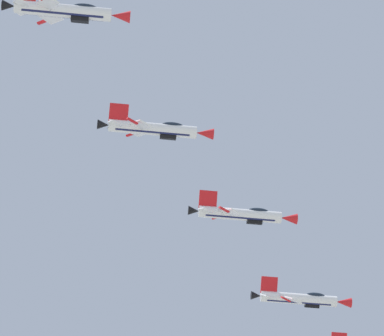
% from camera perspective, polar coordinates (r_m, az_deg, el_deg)
% --- Properties ---
extents(fighter_jet_left_wing, '(15.96, 7.49, 7.58)m').
position_cam_1_polar(fighter_jet_left_wing, '(150.70, 6.55, -7.84)').
color(fighter_jet_left_wing, white).
extents(fighter_jet_right_wing, '(15.96, 7.97, 7.12)m').
position_cam_1_polar(fighter_jet_right_wing, '(137.32, 3.03, -2.82)').
color(fighter_jet_right_wing, white).
extents(fighter_jet_left_outer, '(15.96, 7.85, 7.24)m').
position_cam_1_polar(fighter_jet_left_outer, '(129.17, -2.25, 2.35)').
color(fighter_jet_left_outer, white).
extents(fighter_jet_right_outer, '(15.96, 7.99, 7.10)m').
position_cam_1_polar(fighter_jet_right_outer, '(120.27, -7.63, 9.35)').
color(fighter_jet_right_outer, white).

